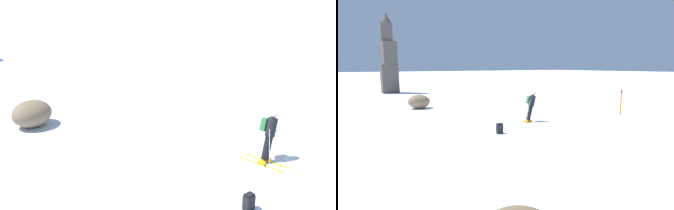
# 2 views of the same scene
# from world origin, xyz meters

# --- Properties ---
(ground_plane) EXTENTS (300.00, 300.00, 0.00)m
(ground_plane) POSITION_xyz_m (0.00, 0.00, 0.00)
(ground_plane) COLOR white
(skier) EXTENTS (1.29, 1.75, 1.81)m
(skier) POSITION_xyz_m (0.92, 0.05, 1.00)
(skier) COLOR yellow
(skier) RESTS_ON ground
(rock_pillar) EXTENTS (1.83, 1.61, 9.35)m
(rock_pillar) POSITION_xyz_m (-2.67, 22.19, 3.92)
(rock_pillar) COLOR #4C4742
(rock_pillar) RESTS_ON ground
(spare_backpack) EXTENTS (0.33, 0.26, 0.50)m
(spare_backpack) POSITION_xyz_m (-2.03, -1.25, 0.24)
(spare_backpack) COLOR black
(spare_backpack) RESTS_ON ground
(exposed_boulder_1) EXTENTS (1.63, 1.38, 1.06)m
(exposed_boulder_1) POSITION_xyz_m (-3.12, 8.46, 0.53)
(exposed_boulder_1) COLOR #7A664C
(exposed_boulder_1) RESTS_ON ground
(trail_marker) EXTENTS (0.13, 0.13, 1.71)m
(trail_marker) POSITION_xyz_m (7.11, -1.65, 0.94)
(trail_marker) COLOR orange
(trail_marker) RESTS_ON ground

